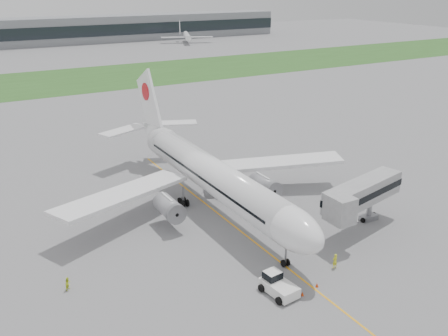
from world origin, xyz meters
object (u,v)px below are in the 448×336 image
airliner (208,172)px  pushback_tug (277,284)px  jet_bridge (360,195)px  ground_crew_near (335,261)px

airliner → pushback_tug: (-4.03, -23.81, -4.63)m
jet_bridge → ground_crew_near: jet_bridge is taller
airliner → ground_crew_near: size_ratio=28.78×
airliner → ground_crew_near: 24.09m
pushback_tug → ground_crew_near: (8.97, 0.71, -0.09)m
airliner → ground_crew_near: bearing=-77.9°
pushback_tug → jet_bridge: 19.78m
jet_bridge → ground_crew_near: 11.76m
airliner → jet_bridge: 22.25m
airliner → ground_crew_near: (4.93, -23.10, -4.72)m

